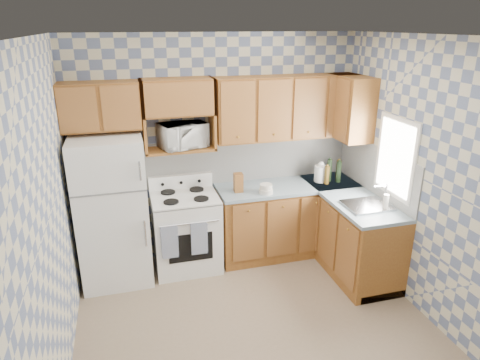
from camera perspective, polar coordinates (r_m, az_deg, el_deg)
name	(u,v)px	position (r m, az deg, el deg)	size (l,w,h in m)	color
floor	(256,325)	(4.44, 2.09, -18.74)	(3.40, 3.40, 0.00)	#7F6952
back_wall	(217,149)	(5.21, -3.05, 4.10)	(3.40, 0.02, 2.70)	slate
right_wall	(423,180)	(4.54, 23.26, -0.03)	(0.02, 3.20, 2.70)	slate
backsplash_back	(249,159)	(5.34, 1.20, 2.85)	(2.60, 0.01, 0.56)	silver
backsplash_right	(375,169)	(5.18, 17.59, 1.35)	(0.01, 1.60, 0.56)	silver
refrigerator	(113,211)	(4.94, -16.63, -3.96)	(0.75, 0.70, 1.68)	white
stove_body	(186,232)	(5.16, -7.20, -6.94)	(0.76, 0.65, 0.90)	white
cooktop	(184,197)	(4.97, -7.42, -2.27)	(0.76, 0.65, 0.03)	silver
backguard	(181,181)	(5.19, -7.92, -0.18)	(0.76, 0.08, 0.17)	white
dish_towel_left	(170,242)	(4.80, -9.36, -8.17)	(0.19, 0.03, 0.39)	navy
dish_towel_right	(199,238)	(4.83, -5.45, -7.74)	(0.19, 0.03, 0.39)	navy
base_cabinets_back	(287,220)	(5.49, 6.29, -5.27)	(1.75, 0.60, 0.88)	brown
base_cabinets_right	(347,231)	(5.32, 14.09, -6.67)	(0.60, 1.60, 0.88)	brown
countertop_back	(289,186)	(5.31, 6.49, -0.81)	(1.77, 0.63, 0.04)	slate
countertop_right	(350,196)	(5.13, 14.47, -2.09)	(0.63, 1.60, 0.04)	slate
upper_cabinets_back	(287,107)	(5.17, 6.33, 9.60)	(1.75, 0.33, 0.74)	brown
upper_cabinets_fridge	(100,106)	(4.80, -18.16, 9.35)	(0.82, 0.33, 0.50)	brown
upper_cabinets_right	(349,107)	(5.32, 14.31, 9.39)	(0.33, 0.70, 0.74)	brown
microwave_shelf	(180,149)	(4.95, -7.98, 4.10)	(0.80, 0.33, 0.03)	brown
microwave	(183,135)	(4.93, -7.66, 5.93)	(0.51, 0.35, 0.28)	white
sink	(367,206)	(4.85, 16.56, -3.30)	(0.48, 0.40, 0.03)	#B7B7BC
window	(396,157)	(4.83, 20.05, 2.84)	(0.02, 0.66, 0.86)	white
bottle_0	(329,170)	(5.45, 11.80, 1.26)	(0.06, 0.06, 0.28)	black
bottle_1	(339,172)	(5.45, 13.01, 1.06)	(0.06, 0.06, 0.26)	black
bottle_2	(338,170)	(5.56, 12.98, 1.34)	(0.06, 0.06, 0.24)	brown
bottle_3	(327,175)	(5.36, 11.49, 0.65)	(0.06, 0.06, 0.23)	brown
knife_block	(238,183)	(5.01, -0.23, -0.35)	(0.10, 0.10, 0.23)	brown
electric_kettle	(321,174)	(5.44, 10.70, 0.85)	(0.16, 0.16, 0.20)	white
food_containers	(266,189)	(4.99, 3.48, -1.17)	(0.16, 0.16, 0.11)	silver
soap_bottle	(386,202)	(4.80, 18.85, -2.79)	(0.06, 0.06, 0.17)	silver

